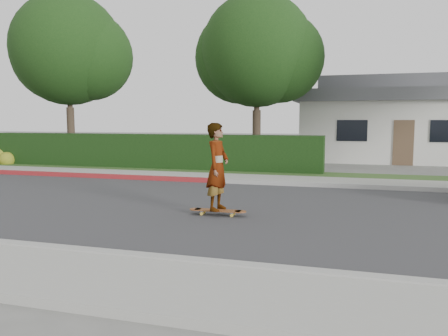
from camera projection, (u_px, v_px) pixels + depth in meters
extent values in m
plane|color=slate|center=(124.00, 203.00, 10.97)|extent=(120.00, 120.00, 0.00)
cube|color=#2D2D30|center=(124.00, 203.00, 10.97)|extent=(60.00, 8.00, 0.01)
cube|color=#9E9E99|center=(184.00, 179.00, 14.88)|extent=(60.00, 0.20, 0.15)
cube|color=maroon|center=(58.00, 174.00, 16.25)|extent=(12.00, 0.21, 0.15)
cube|color=gray|center=(193.00, 177.00, 15.74)|extent=(60.00, 1.60, 0.12)
cube|color=#2D4C1E|center=(207.00, 172.00, 17.27)|extent=(60.00, 1.60, 0.10)
cube|color=black|center=(144.00, 152.00, 18.59)|extent=(15.00, 1.00, 1.50)
sphere|color=#2D4C19|center=(7.00, 160.00, 19.88)|extent=(0.70, 0.70, 0.70)
cylinder|color=#33261C|center=(71.00, 136.00, 21.01)|extent=(0.36, 0.36, 2.70)
cylinder|color=#33261C|center=(70.00, 93.00, 20.79)|extent=(0.24, 0.24, 2.25)
sphere|color=black|center=(68.00, 50.00, 20.57)|extent=(5.20, 5.20, 5.20)
sphere|color=black|center=(59.00, 56.00, 21.19)|extent=(4.42, 4.42, 4.42)
sphere|color=black|center=(88.00, 56.00, 20.64)|extent=(4.16, 4.16, 4.16)
cylinder|color=#33261C|center=(256.00, 139.00, 19.01)|extent=(0.36, 0.36, 2.52)
cylinder|color=#33261C|center=(257.00, 95.00, 18.81)|extent=(0.24, 0.24, 2.10)
sphere|color=black|center=(257.00, 51.00, 18.60)|extent=(4.80, 4.80, 4.80)
sphere|color=black|center=(241.00, 58.00, 19.23)|extent=(4.08, 4.08, 4.08)
sphere|color=black|center=(279.00, 58.00, 18.68)|extent=(3.84, 3.84, 3.84)
cube|color=beige|center=(399.00, 131.00, 23.88)|extent=(10.00, 8.00, 3.00)
cube|color=#4C4C51|center=(401.00, 98.00, 23.69)|extent=(10.60, 8.60, 0.60)
cube|color=#4C4C51|center=(401.00, 87.00, 23.62)|extent=(8.40, 6.40, 0.80)
cube|color=black|center=(352.00, 131.00, 20.72)|extent=(1.40, 0.06, 1.00)
cube|color=brown|center=(403.00, 143.00, 20.15)|extent=(0.90, 0.06, 2.10)
cylinder|color=gold|center=(202.00, 214.00, 9.54)|extent=(0.07, 0.04, 0.07)
cylinder|color=gold|center=(204.00, 212.00, 9.72)|extent=(0.07, 0.04, 0.07)
cylinder|color=gold|center=(232.00, 215.00, 9.37)|extent=(0.07, 0.04, 0.07)
cylinder|color=gold|center=(234.00, 214.00, 9.56)|extent=(0.07, 0.04, 0.07)
cube|color=silver|center=(203.00, 211.00, 9.62)|extent=(0.06, 0.21, 0.03)
cube|color=silver|center=(233.00, 212.00, 9.46)|extent=(0.06, 0.21, 0.03)
cube|color=brown|center=(218.00, 210.00, 9.54)|extent=(1.03, 0.28, 0.02)
cylinder|color=brown|center=(196.00, 209.00, 9.66)|extent=(0.26, 0.26, 0.02)
cylinder|color=brown|center=(240.00, 212.00, 9.41)|extent=(0.26, 0.26, 0.02)
imported|color=white|center=(218.00, 167.00, 9.43)|extent=(0.52, 0.73, 1.90)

